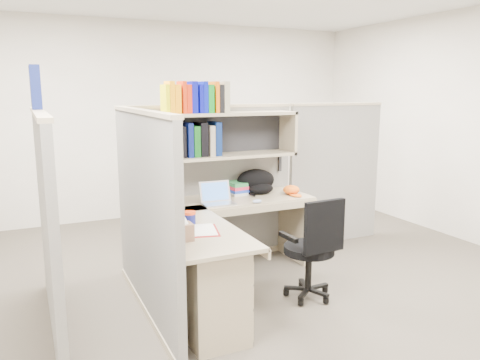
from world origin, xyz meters
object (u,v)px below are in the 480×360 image
laptop (219,193)px  snack_canister (189,218)px  desk (218,264)px  backpack (258,181)px  task_chair (311,264)px

laptop → snack_canister: bearing=-129.6°
laptop → desk: bearing=-110.3°
laptop → backpack: backpack is taller
desk → snack_canister: bearing=132.3°
desk → laptop: laptop is taller
desk → snack_canister: (-0.17, 0.18, 0.34)m
snack_canister → task_chair: (1.00, -0.24, -0.46)m
laptop → task_chair: laptop is taller
backpack → task_chair: backpack is taller
laptop → backpack: size_ratio=0.72×
snack_canister → task_chair: task_chair is taller
task_chair → backpack: bearing=89.1°
desk → backpack: backpack is taller
backpack → desk: bearing=-113.1°
laptop → backpack: bearing=30.2°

